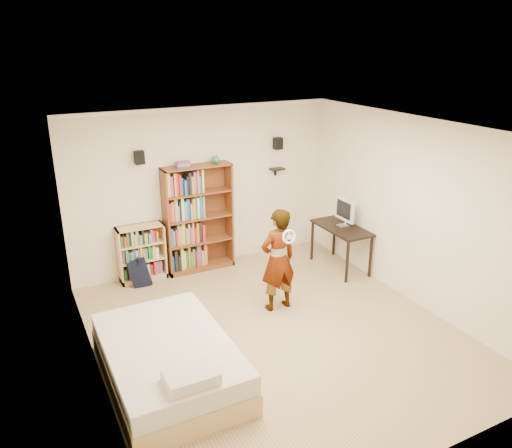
{
  "coord_description": "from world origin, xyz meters",
  "views": [
    {
      "loc": [
        -2.84,
        -4.99,
        3.67
      ],
      "look_at": [
        0.01,
        0.6,
        1.35
      ],
      "focal_mm": 35.0,
      "sensor_mm": 36.0,
      "label": 1
    }
  ],
  "objects": [
    {
      "name": "speaker_right",
      "position": [
        1.35,
        2.4,
        2.0
      ],
      "size": [
        0.14,
        0.12,
        0.2
      ],
      "primitive_type": "cube",
      "color": "black",
      "rests_on": "room_shell"
    },
    {
      "name": "wii_wheel",
      "position": [
        0.35,
        0.29,
        1.21
      ],
      "size": [
        0.2,
        0.08,
        0.21
      ],
      "primitive_type": "torus",
      "rotation": [
        1.36,
        0.0,
        0.0
      ],
      "color": "silver",
      "rests_on": "person"
    },
    {
      "name": "crown_molding",
      "position": [
        0.0,
        0.0,
        2.67
      ],
      "size": [
        4.5,
        5.0,
        0.06
      ],
      "color": "white",
      "rests_on": "room_shell"
    },
    {
      "name": "low_bookshelf",
      "position": [
        -1.15,
        2.36,
        0.46
      ],
      "size": [
        0.74,
        0.28,
        0.93
      ],
      "primitive_type": null,
      "color": "tan",
      "rests_on": "ground"
    },
    {
      "name": "imac",
      "position": [
        2.01,
        1.31,
        0.98
      ],
      "size": [
        0.16,
        0.47,
        0.46
      ],
      "primitive_type": null,
      "rotation": [
        0.0,
        0.0,
        0.15
      ],
      "color": "silver",
      "rests_on": "computer_desk"
    },
    {
      "name": "tall_bookshelf",
      "position": [
        -0.17,
        2.33,
        0.9
      ],
      "size": [
        1.13,
        0.33,
        1.79
      ],
      "primitive_type": null,
      "color": "brown",
      "rests_on": "ground"
    },
    {
      "name": "daybed",
      "position": [
        -1.56,
        -0.28,
        0.31
      ],
      "size": [
        1.34,
        2.07,
        0.61
      ],
      "primitive_type": null,
      "color": "beige",
      "rests_on": "ground"
    },
    {
      "name": "speaker_left",
      "position": [
        -1.05,
        2.4,
        2.0
      ],
      "size": [
        0.14,
        0.12,
        0.2
      ],
      "primitive_type": "cube",
      "color": "black",
      "rests_on": "room_shell"
    },
    {
      "name": "navy_bag",
      "position": [
        -1.25,
        2.17,
        0.22
      ],
      "size": [
        0.35,
        0.25,
        0.44
      ],
      "primitive_type": null,
      "rotation": [
        0.0,
        0.0,
        -0.13
      ],
      "color": "black",
      "rests_on": "ground"
    },
    {
      "name": "person",
      "position": [
        0.35,
        0.57,
        0.76
      ],
      "size": [
        0.57,
        0.39,
        1.52
      ],
      "primitive_type": "imported",
      "rotation": [
        0.0,
        0.0,
        3.19
      ],
      "color": "black",
      "rests_on": "ground"
    },
    {
      "name": "wall_shelf",
      "position": [
        1.35,
        2.41,
        1.55
      ],
      "size": [
        0.25,
        0.16,
        0.02
      ],
      "primitive_type": "cube",
      "color": "black",
      "rests_on": "room_shell"
    },
    {
      "name": "room_shell",
      "position": [
        0.0,
        0.0,
        1.76
      ],
      "size": [
        4.52,
        5.02,
        2.71
      ],
      "color": "#F1E8CE",
      "rests_on": "ground"
    },
    {
      "name": "ground",
      "position": [
        0.0,
        0.0,
        0.0
      ],
      "size": [
        4.5,
        5.0,
        0.01
      ],
      "primitive_type": "cube",
      "color": "tan",
      "rests_on": "ground"
    },
    {
      "name": "computer_desk",
      "position": [
        1.96,
        1.28,
        0.37
      ],
      "size": [
        0.55,
        1.09,
        0.75
      ],
      "primitive_type": null,
      "color": "black",
      "rests_on": "ground"
    }
  ]
}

